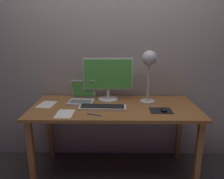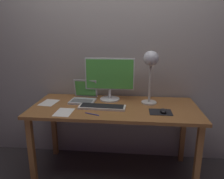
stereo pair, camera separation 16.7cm
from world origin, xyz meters
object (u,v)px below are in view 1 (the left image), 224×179
(monitor, at_px, (108,77))
(laptop, at_px, (82,96))
(pen, at_px, (94,115))
(desk_lamp, at_px, (149,64))
(keyboard_main, at_px, (102,107))
(mouse, at_px, (163,109))

(monitor, height_order, laptop, monitor)
(laptop, distance_m, pen, 0.41)
(desk_lamp, distance_m, pen, 0.74)
(monitor, height_order, keyboard_main, monitor)
(laptop, relative_size, mouse, 2.76)
(desk_lamp, xyz_separation_m, pen, (-0.51, -0.36, -0.39))
(keyboard_main, distance_m, pen, 0.18)
(laptop, xyz_separation_m, mouse, (0.78, -0.28, -0.04))
(monitor, relative_size, desk_lamp, 0.96)
(desk_lamp, relative_size, mouse, 5.47)
(monitor, bearing_deg, mouse, -32.60)
(monitor, height_order, mouse, monitor)
(monitor, relative_size, pen, 3.61)
(keyboard_main, bearing_deg, desk_lamp, 22.54)
(monitor, height_order, desk_lamp, desk_lamp)
(laptop, relative_size, pen, 1.89)
(mouse, bearing_deg, pen, -170.95)
(monitor, bearing_deg, desk_lamp, -9.78)
(monitor, distance_m, keyboard_main, 0.35)
(monitor, distance_m, pen, 0.50)
(keyboard_main, bearing_deg, laptop, 137.14)
(laptop, height_order, mouse, laptop)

